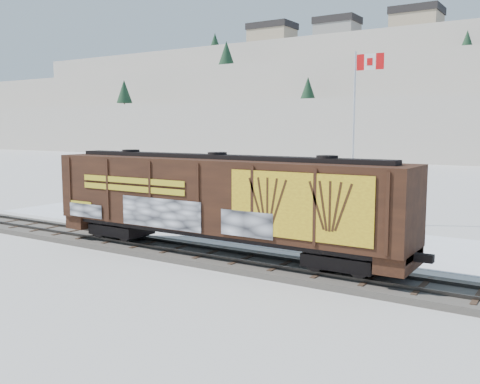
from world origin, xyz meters
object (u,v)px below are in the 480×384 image
Objects in this scene: car_silver at (167,206)px; car_dark at (300,224)px; hopper_railcar at (218,198)px; car_white at (252,220)px; flagpole at (354,162)px.

car_dark is at bearing -100.94° from car_silver.
car_silver is (-10.34, 8.35, -2.20)m from hopper_railcar.
hopper_railcar is 4.08× the size of car_white.
car_silver is (-12.25, -4.32, -3.27)m from flagpole.
car_dark is (0.70, 7.30, -2.29)m from hopper_railcar.
car_silver is at bearing 141.06° from hopper_railcar.
flagpole is at bearing 81.39° from hopper_railcar.
hopper_railcar is at bearing -162.53° from car_white.
car_white is at bearing -123.61° from flagpole.
hopper_railcar is 7.68m from car_dark.
car_silver is 0.96× the size of car_dark.
flagpole is 6.45m from car_dark.
hopper_railcar reaches higher than car_white.
car_white is 2.94m from car_dark.
hopper_railcar reaches higher than car_silver.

